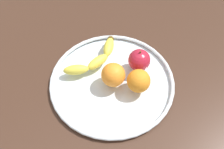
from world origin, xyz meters
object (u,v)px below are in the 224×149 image
Objects in this scene: orange_front_left at (112,75)px; orange_front_right at (139,81)px; fruit_bowl at (112,82)px; banana at (95,58)px; apple at (139,60)px.

orange_front_left is 1.04× the size of orange_front_right.
fruit_bowl is 5.32× the size of orange_front_left.
apple reaches higher than banana.
orange_front_right is at bearing -44.86° from orange_front_left.
orange_front_left is (-0.35, -0.71, 4.56)cm from fruit_bowl.
orange_front_right is (6.20, -15.50, 1.92)cm from banana.
banana is 3.09× the size of orange_front_right.
fruit_bowl is at bearing -178.95° from apple.
orange_front_left reaches higher than banana.
fruit_bowl is 9.42cm from orange_front_right.
fruit_bowl is at bearing 63.78° from orange_front_left.
fruit_bowl is 10.88cm from apple.
fruit_bowl is 1.79× the size of banana.
orange_front_left is at bearing 135.14° from orange_front_right.
banana is 2.97× the size of orange_front_left.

